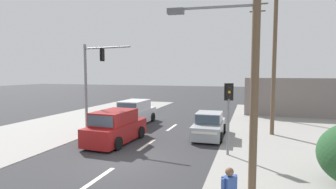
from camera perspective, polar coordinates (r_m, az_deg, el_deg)
ground_plane at (r=12.51m, az=-10.05°, el=-14.28°), size 140.00×140.00×0.00m
lane_dash_near at (r=10.89m, az=-15.15°, el=-17.30°), size 0.20×2.40×0.01m
lane_dash_mid at (r=15.11m, az=-4.69°, el=-10.87°), size 0.20×2.40×0.01m
lane_dash_far at (r=19.69m, az=0.86°, el=-7.17°), size 0.20×2.40×0.01m
kerb_right_verge at (r=13.56m, az=32.41°, el=-13.39°), size 10.00×44.00×0.02m
kerb_left_verge at (r=20.55m, az=-26.25°, el=-7.13°), size 8.00×40.00×0.02m
utility_pole_foreground_right at (r=8.90m, az=17.53°, el=8.34°), size 3.78×0.54×8.60m
utility_pole_midground_right at (r=18.36m, az=22.17°, el=8.78°), size 1.80×0.26×10.45m
utility_pole_background_right at (r=25.93m, az=18.67°, el=7.98°), size 1.80×0.26×10.80m
traffic_signal_mast at (r=18.50m, az=-16.25°, el=3.83°), size 3.67×0.55×6.00m
pedestal_signal_right_kerb at (r=13.09m, az=13.04°, el=-2.60°), size 0.44×0.31×3.56m
shopfront_wall_far at (r=27.12m, az=29.11°, el=-0.66°), size 12.00×1.00×3.60m
sedan_oncoming_mid at (r=16.95m, az=8.91°, el=-6.75°), size 1.96×4.27×1.56m
suv_kerbside_parked at (r=21.08m, az=-7.14°, el=-3.99°), size 2.07×4.54×1.90m
suv_receding_far at (r=15.68m, az=-11.33°, el=-7.05°), size 2.20×4.60×1.90m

